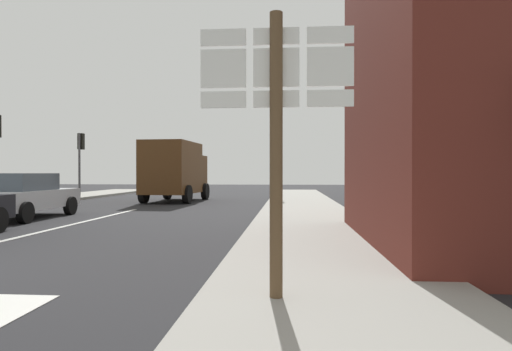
% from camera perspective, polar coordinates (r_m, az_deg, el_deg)
% --- Properties ---
extents(ground_plane, '(80.00, 80.00, 0.00)m').
position_cam_1_polar(ground_plane, '(16.13, -18.21, -4.94)').
color(ground_plane, '#232326').
extents(sidewalk_right, '(3.20, 44.00, 0.14)m').
position_cam_1_polar(sidewalk_right, '(12.92, 6.99, -5.93)').
color(sidewalk_right, gray).
rests_on(sidewalk_right, ground).
extents(lane_centre_stripe, '(0.16, 12.00, 0.01)m').
position_cam_1_polar(lane_centre_stripe, '(12.55, -25.28, -6.43)').
color(lane_centre_stripe, silver).
rests_on(lane_centre_stripe, ground).
extents(sedan_far, '(2.03, 4.23, 1.47)m').
position_cam_1_polar(sedan_far, '(15.79, -28.58, -2.31)').
color(sedan_far, '#B7BABF').
rests_on(sedan_far, ground).
extents(delivery_truck, '(2.73, 5.12, 3.05)m').
position_cam_1_polar(delivery_truck, '(22.66, -10.67, 0.76)').
color(delivery_truck, '#4C2D14').
rests_on(delivery_truck, ground).
extents(route_sign_post, '(1.66, 0.14, 3.20)m').
position_cam_1_polar(route_sign_post, '(4.66, 2.70, 6.82)').
color(route_sign_post, brown).
rests_on(route_sign_post, ground).
extents(traffic_light_far_left, '(0.30, 0.49, 3.70)m').
position_cam_1_polar(traffic_light_far_left, '(25.98, -22.26, 3.09)').
color(traffic_light_far_left, '#47474C').
rests_on(traffic_light_far_left, ground).
extents(traffic_light_far_right, '(0.30, 0.49, 3.38)m').
position_cam_1_polar(traffic_light_far_right, '(22.63, 2.57, 2.92)').
color(traffic_light_far_right, '#47474C').
rests_on(traffic_light_far_right, ground).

